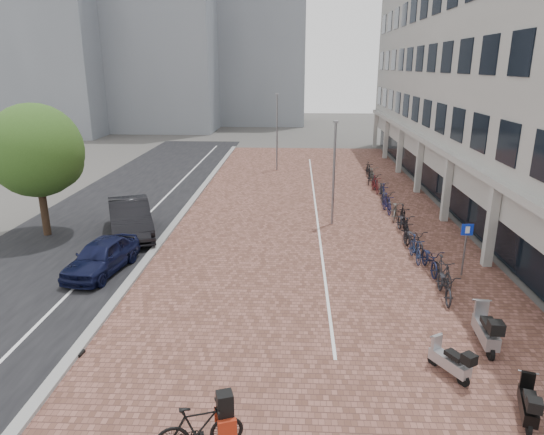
# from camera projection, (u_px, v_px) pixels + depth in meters

# --- Properties ---
(ground) EXTENTS (140.00, 140.00, 0.00)m
(ground) POSITION_uv_depth(u_px,v_px,m) (263.00, 307.00, 16.36)
(ground) COLOR #474442
(ground) RESTS_ON ground
(plaza_brick) EXTENTS (14.50, 42.00, 0.04)m
(plaza_brick) POSITION_uv_depth(u_px,v_px,m) (312.00, 208.00, 27.70)
(plaza_brick) COLOR brown
(plaza_brick) RESTS_ON ground
(street_asphalt) EXTENTS (8.00, 50.00, 0.03)m
(street_asphalt) POSITION_uv_depth(u_px,v_px,m) (123.00, 206.00, 28.23)
(street_asphalt) COLOR black
(street_asphalt) RESTS_ON ground
(curb) EXTENTS (0.35, 42.00, 0.14)m
(curb) POSITION_uv_depth(u_px,v_px,m) (189.00, 205.00, 28.02)
(curb) COLOR gray
(curb) RESTS_ON ground
(lane_line) EXTENTS (0.12, 44.00, 0.00)m
(lane_line) POSITION_uv_depth(u_px,v_px,m) (156.00, 206.00, 28.13)
(lane_line) COLOR white
(lane_line) RESTS_ON street_asphalt
(parking_line) EXTENTS (0.10, 30.00, 0.00)m
(parking_line) POSITION_uv_depth(u_px,v_px,m) (316.00, 208.00, 27.69)
(parking_line) COLOR white
(parking_line) RESTS_ON plaza_brick
(office_building) EXTENTS (8.40, 40.00, 15.00)m
(office_building) POSITION_uv_depth(u_px,v_px,m) (501.00, 54.00, 28.47)
(office_building) COLOR #A4A49F
(office_building) RESTS_ON ground
(bg_towers) EXTENTS (33.00, 23.00, 32.00)m
(bg_towers) POSITION_uv_depth(u_px,v_px,m) (173.00, 13.00, 59.51)
(bg_towers) COLOR gray
(bg_towers) RESTS_ON ground
(car_navy) EXTENTS (2.21, 4.14, 1.34)m
(car_navy) POSITION_uv_depth(u_px,v_px,m) (102.00, 256.00, 18.97)
(car_navy) COLOR black
(car_navy) RESTS_ON ground
(car_dark) EXTENTS (3.66, 5.50, 1.71)m
(car_dark) POSITION_uv_depth(u_px,v_px,m) (130.00, 218.00, 23.09)
(car_dark) COLOR black
(car_dark) RESTS_ON ground
(hero_bike) EXTENTS (1.93, 1.07, 1.31)m
(hero_bike) POSITION_uv_depth(u_px,v_px,m) (199.00, 427.00, 10.13)
(hero_bike) COLOR black
(hero_bike) RESTS_ON ground
(shoes) EXTENTS (0.44, 0.38, 0.10)m
(shoes) POSITION_uv_depth(u_px,v_px,m) (77.00, 355.00, 13.60)
(shoes) COLOR black
(shoes) RESTS_ON ground
(scooter_front) EXTENTS (0.69, 1.82, 1.23)m
(scooter_front) POSITION_uv_depth(u_px,v_px,m) (486.00, 329.00, 13.87)
(scooter_front) COLOR gray
(scooter_front) RESTS_ON ground
(scooter_mid) EXTENTS (0.84, 1.48, 0.97)m
(scooter_mid) POSITION_uv_depth(u_px,v_px,m) (529.00, 402.00, 11.02)
(scooter_mid) COLOR black
(scooter_mid) RESTS_ON ground
(scooter_back) EXTENTS (1.10, 1.44, 0.97)m
(scooter_back) POSITION_uv_depth(u_px,v_px,m) (450.00, 360.00, 12.63)
(scooter_back) COLOR #A3A4A8
(scooter_back) RESTS_ON ground
(parking_sign) EXTENTS (0.44, 0.09, 2.12)m
(parking_sign) POSITION_uv_depth(u_px,v_px,m) (466.00, 242.00, 18.40)
(parking_sign) COLOR slate
(parking_sign) RESTS_ON ground
(lamp_near) EXTENTS (0.12, 0.12, 5.20)m
(lamp_near) POSITION_uv_depth(u_px,v_px,m) (334.00, 175.00, 24.16)
(lamp_near) COLOR gray
(lamp_near) RESTS_ON ground
(lamp_far) EXTENTS (0.12, 0.12, 5.74)m
(lamp_far) POSITION_uv_depth(u_px,v_px,m) (277.00, 133.00, 36.99)
(lamp_far) COLOR slate
(lamp_far) RESTS_ON ground
(street_tree) EXTENTS (4.27, 4.27, 6.22)m
(street_tree) POSITION_uv_depth(u_px,v_px,m) (39.00, 153.00, 22.31)
(street_tree) COLOR #382619
(street_tree) RESTS_ON ground
(bike_row) EXTENTS (1.19, 21.43, 1.05)m
(bike_row) POSITION_uv_depth(u_px,v_px,m) (393.00, 207.00, 26.06)
(bike_row) COLOR black
(bike_row) RESTS_ON ground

